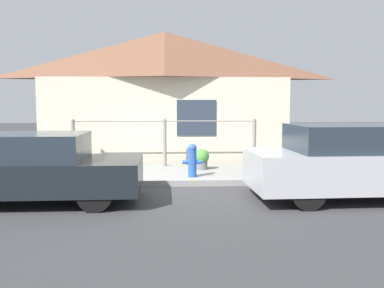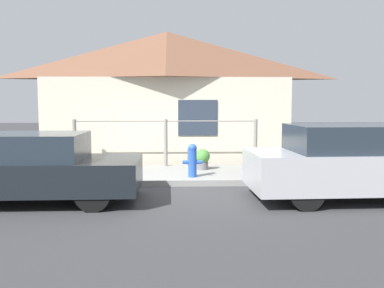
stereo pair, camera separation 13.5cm
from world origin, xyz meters
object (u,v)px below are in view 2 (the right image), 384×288
(car_left, at_px, (32,167))
(potted_plant_by_fence, at_px, (59,156))
(potted_plant_corner, at_px, (319,153))
(car_right, at_px, (360,162))
(potted_plant_near_hydrant, at_px, (202,158))
(fire_hydrant, at_px, (192,160))

(car_left, distance_m, potted_plant_by_fence, 2.92)
(car_left, relative_size, potted_plant_corner, 5.26)
(car_right, relative_size, potted_plant_by_fence, 6.61)
(car_left, distance_m, car_right, 6.06)
(potted_plant_corner, bearing_deg, potted_plant_by_fence, 179.26)
(car_right, distance_m, potted_plant_corner, 2.83)
(car_left, bearing_deg, potted_plant_by_fence, 95.28)
(car_right, height_order, potted_plant_by_fence, car_right)
(potted_plant_near_hydrant, bearing_deg, car_left, -138.79)
(car_left, height_order, potted_plant_by_fence, car_left)
(car_right, bearing_deg, potted_plant_corner, 84.79)
(car_left, xyz_separation_m, potted_plant_by_fence, (-0.32, 2.90, -0.14))
(potted_plant_corner, bearing_deg, car_right, -93.25)
(fire_hydrant, bearing_deg, potted_plant_corner, 17.51)
(fire_hydrant, distance_m, potted_plant_by_fence, 3.49)
(fire_hydrant, bearing_deg, potted_plant_by_fence, 161.52)
(car_left, bearing_deg, car_right, -1.01)
(car_left, bearing_deg, fire_hydrant, 30.01)
(potted_plant_near_hydrant, distance_m, potted_plant_by_fence, 3.60)
(car_right, distance_m, potted_plant_by_fence, 7.01)
(car_right, bearing_deg, potted_plant_near_hydrant, 132.14)
(potted_plant_near_hydrant, height_order, potted_plant_corner, potted_plant_corner)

